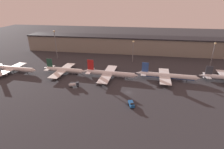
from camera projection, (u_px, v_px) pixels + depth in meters
ground at (129, 92)px, 115.84m from camera, size 600.00×600.00×0.00m
terminal_building at (135, 45)px, 199.06m from camera, size 250.29×22.44×18.62m
airplane_0 at (12, 68)px, 147.19m from camera, size 45.40×30.85×13.75m
airplane_1 at (64, 70)px, 144.42m from camera, size 37.52×34.57×11.92m
airplane_2 at (109, 73)px, 137.32m from camera, size 45.35×37.11×13.36m
airplane_3 at (167, 76)px, 133.04m from camera, size 48.10×31.67×12.70m
service_vehicle_1 at (131, 104)px, 100.59m from camera, size 4.18×6.89×2.87m
service_vehicle_2 at (74, 84)px, 122.75m from camera, size 7.02×4.73×3.26m
lamp_post_0 at (55, 41)px, 176.38m from camera, size 1.80×1.80×28.72m
lamp_post_1 at (133, 48)px, 166.86m from camera, size 1.80×1.80×21.24m
lamp_post_2 at (214, 51)px, 156.50m from camera, size 1.80×1.80×21.96m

